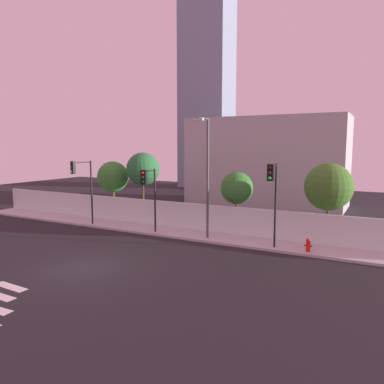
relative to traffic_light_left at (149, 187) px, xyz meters
name	(u,v)px	position (x,y,z in m)	size (l,w,h in m)	color
ground_plane	(84,268)	(0.79, -6.73, -3.30)	(80.00, 80.00, 0.00)	black
sidewalk	(171,232)	(0.79, 1.47, -3.22)	(36.00, 2.40, 0.15)	#B1B1B1
perimeter_wall	(181,215)	(0.79, 2.76, -2.25)	(36.00, 0.18, 1.80)	silver
traffic_light_left	(149,187)	(0.00, 0.00, 0.00)	(0.38, 1.72, 4.27)	black
traffic_light_center	(82,178)	(-5.87, 0.05, 0.29)	(0.57, 1.68, 4.70)	black
traffic_light_right	(273,188)	(8.05, 0.29, 0.33)	(0.35, 1.25, 4.79)	black
street_lamp_curbside	(207,170)	(3.74, 0.81, 1.17)	(0.62, 1.77, 7.41)	#4C4C51
fire_hydrant	(308,244)	(9.96, 0.78, -2.75)	(0.44, 0.26, 0.75)	red
roadside_tree_leftmost	(113,177)	(-6.49, 4.21, 0.07)	(2.56, 2.56, 4.66)	brown
roadside_tree_midleft	(143,169)	(-3.46, 4.21, 0.79)	(2.61, 2.61, 5.40)	brown
roadside_tree_midright	(237,188)	(4.42, 4.21, -0.28)	(2.25, 2.25, 4.15)	brown
roadside_tree_rightmost	(329,187)	(10.42, 4.21, 0.12)	(2.93, 2.93, 4.88)	brown
low_building_distant	(266,161)	(2.66, 16.76, 1.06)	(15.45, 6.00, 8.72)	#AFAFAF
tower_on_skyline	(207,68)	(-9.78, 28.76, 13.46)	(6.87, 5.00, 33.51)	gray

